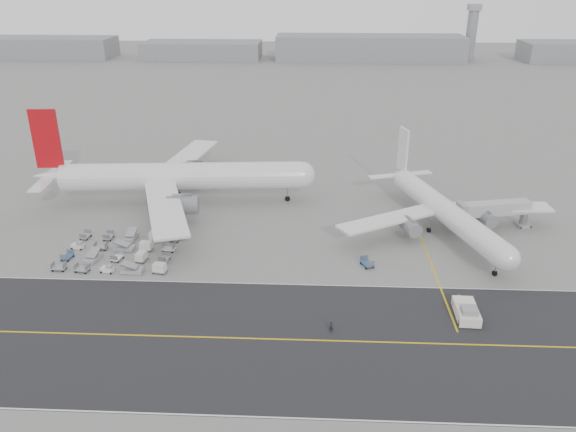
{
  "coord_description": "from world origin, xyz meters",
  "views": [
    {
      "loc": [
        7.64,
        -86.29,
        50.26
      ],
      "look_at": [
        3.11,
        12.0,
        6.7
      ],
      "focal_mm": 35.0,
      "sensor_mm": 36.0,
      "label": 1
    }
  ],
  "objects_px": {
    "control_tower": "(472,31)",
    "jet_bridge": "(495,210)",
    "airliner_b": "(444,210)",
    "ground_crew_a": "(331,327)",
    "airliner_a": "(176,177)",
    "pushback_tug": "(467,311)"
  },
  "relations": [
    {
      "from": "pushback_tug",
      "to": "airliner_a",
      "type": "bearing_deg",
      "value": 143.26
    },
    {
      "from": "pushback_tug",
      "to": "jet_bridge",
      "type": "bearing_deg",
      "value": 69.91
    },
    {
      "from": "airliner_b",
      "to": "ground_crew_a",
      "type": "distance_m",
      "value": 43.89
    },
    {
      "from": "jet_bridge",
      "to": "ground_crew_a",
      "type": "relative_size",
      "value": 8.83
    },
    {
      "from": "airliner_b",
      "to": "ground_crew_a",
      "type": "relative_size",
      "value": 24.88
    },
    {
      "from": "control_tower",
      "to": "airliner_b",
      "type": "relative_size",
      "value": 0.67
    },
    {
      "from": "control_tower",
      "to": "jet_bridge",
      "type": "bearing_deg",
      "value": -102.62
    },
    {
      "from": "pushback_tug",
      "to": "jet_bridge",
      "type": "height_order",
      "value": "jet_bridge"
    },
    {
      "from": "airliner_a",
      "to": "ground_crew_a",
      "type": "distance_m",
      "value": 60.75
    },
    {
      "from": "control_tower",
      "to": "airliner_b",
      "type": "distance_m",
      "value": 252.97
    },
    {
      "from": "jet_bridge",
      "to": "ground_crew_a",
      "type": "height_order",
      "value": "jet_bridge"
    },
    {
      "from": "pushback_tug",
      "to": "ground_crew_a",
      "type": "bearing_deg",
      "value": -165.08
    },
    {
      "from": "control_tower",
      "to": "airliner_a",
      "type": "distance_m",
      "value": 262.36
    },
    {
      "from": "pushback_tug",
      "to": "jet_bridge",
      "type": "distance_m",
      "value": 36.28
    },
    {
      "from": "pushback_tug",
      "to": "ground_crew_a",
      "type": "height_order",
      "value": "pushback_tug"
    },
    {
      "from": "airliner_b",
      "to": "pushback_tug",
      "type": "distance_m",
      "value": 32.05
    },
    {
      "from": "airliner_a",
      "to": "jet_bridge",
      "type": "relative_size",
      "value": 3.91
    },
    {
      "from": "pushback_tug",
      "to": "ground_crew_a",
      "type": "xyz_separation_m",
      "value": [
        -21.29,
        -4.91,
        -0.13
      ]
    },
    {
      "from": "ground_crew_a",
      "to": "control_tower",
      "type": "bearing_deg",
      "value": 74.75
    },
    {
      "from": "control_tower",
      "to": "pushback_tug",
      "type": "xyz_separation_m",
      "value": [
        -67.81,
        -275.87,
        -15.19
      ]
    },
    {
      "from": "control_tower",
      "to": "ground_crew_a",
      "type": "xyz_separation_m",
      "value": [
        -89.1,
        -280.79,
        -15.32
      ]
    },
    {
      "from": "jet_bridge",
      "to": "airliner_a",
      "type": "bearing_deg",
      "value": 158.81
    }
  ]
}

